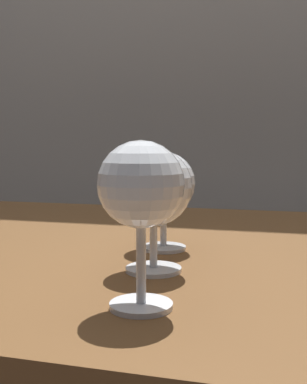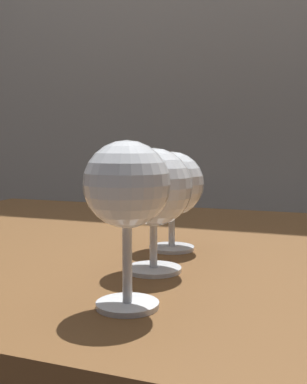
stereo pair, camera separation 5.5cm
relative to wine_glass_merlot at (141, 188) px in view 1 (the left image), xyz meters
The scene contains 5 objects.
back_wall 1.29m from the wine_glass_merlot, 93.98° to the left, with size 5.00×0.08×2.60m, color gray.
dining_table 0.36m from the wine_glass_merlot, 106.71° to the left, with size 1.12×0.80×0.74m.
wine_glass_merlot is the anchor object (origin of this frame).
wine_glass_white 0.13m from the wine_glass_merlot, 100.10° to the left, with size 0.09×0.09×0.14m.
wine_glass_cabernet 0.24m from the wine_glass_merlot, 99.27° to the left, with size 0.09×0.09×0.14m.
Camera 1 is at (0.20, -0.68, 0.89)m, focal length 44.66 mm.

